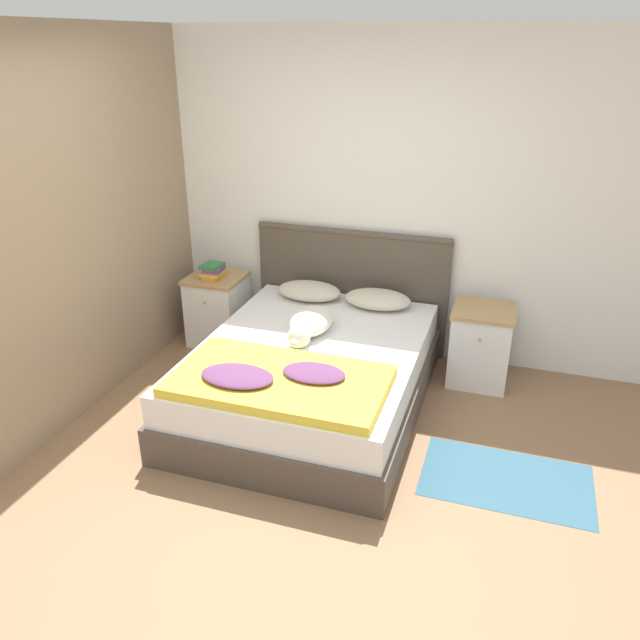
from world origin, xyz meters
TOP-DOWN VIEW (x-y plane):
  - ground_plane at (0.00, 0.00)m, footprint 16.00×16.00m
  - wall_back at (0.00, 2.13)m, footprint 9.00×0.06m
  - wall_side_left at (-1.56, 1.05)m, footprint 0.06×3.10m
  - bed at (-0.02, 1.02)m, footprint 1.54×2.02m
  - headboard at (-0.02, 2.06)m, footprint 1.62×0.06m
  - nightstand_left at (-1.13, 1.78)m, footprint 0.46×0.46m
  - nightstand_right at (1.09, 1.78)m, footprint 0.46×0.46m
  - pillow_left at (-0.31, 1.82)m, footprint 0.53×0.34m
  - pillow_right at (0.26, 1.82)m, footprint 0.53×0.34m
  - quilt at (-0.03, 0.43)m, footprint 1.32×0.75m
  - dog at (-0.09, 1.19)m, footprint 0.29×0.68m
  - book_stack at (-1.13, 1.74)m, footprint 0.18×0.23m
  - rug at (1.38, 0.59)m, footprint 1.01×0.61m

SIDE VIEW (x-z plane):
  - ground_plane at x=0.00m, z-range 0.00..0.00m
  - rug at x=1.38m, z-range 0.00..0.00m
  - bed at x=-0.02m, z-range 0.00..0.49m
  - nightstand_left at x=-1.13m, z-range 0.00..0.61m
  - nightstand_right at x=1.09m, z-range 0.00..0.61m
  - quilt at x=-0.03m, z-range 0.48..0.59m
  - headboard at x=-0.02m, z-range 0.02..1.05m
  - pillow_left at x=-0.31m, z-range 0.49..0.63m
  - pillow_right at x=0.26m, z-range 0.49..0.63m
  - dog at x=-0.09m, z-range 0.49..0.66m
  - book_stack at x=-1.13m, z-range 0.60..0.72m
  - wall_back at x=0.00m, z-range 0.00..2.55m
  - wall_side_left at x=-1.56m, z-range 0.00..2.55m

